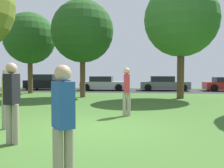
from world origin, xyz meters
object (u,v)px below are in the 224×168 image
object	(u,v)px
person_bystander	(127,89)
street_lamp_post	(29,66)
birch_tree_lone	(82,32)
person_thrower	(63,120)
person_catcher	(7,96)
oak_tree_right	(181,20)
person_walking	(12,99)
parked_car_silver	(103,84)
oak_tree_center	(30,38)
parked_car_black	(47,83)
parked_car_grey	(164,84)

from	to	relation	value
person_bystander	street_lamp_post	bearing A→B (deg)	36.82
birch_tree_lone	person_thrower	bearing A→B (deg)	-78.04
person_catcher	person_bystander	bearing A→B (deg)	87.45
oak_tree_right	person_catcher	xyz separation A→B (m)	(-6.40, -9.13, -3.99)
person_catcher	person_walking	bearing A→B (deg)	-6.10
birch_tree_lone	parked_car_silver	xyz separation A→B (m)	(0.41, 6.77, -3.76)
oak_tree_center	person_bystander	distance (m)	13.03
person_walking	parked_car_black	size ratio (longest dim) A/B	0.43
person_walking	parked_car_grey	xyz separation A→B (m)	(5.21, 17.68, -0.40)
street_lamp_post	oak_tree_right	bearing A→B (deg)	-15.98
birch_tree_lone	parked_car_grey	size ratio (longest dim) A/B	1.45
parked_car_grey	parked_car_black	bearing A→B (deg)	179.46
person_walking	parked_car_black	distance (m)	18.83
person_catcher	person_walking	xyz separation A→B (m)	(0.92, -1.40, 0.07)
person_walking	person_catcher	bearing A→B (deg)	38.23
parked_car_silver	parked_car_black	bearing A→B (deg)	176.63
oak_tree_center	parked_car_black	xyz separation A→B (m)	(-0.35, 4.39, -3.71)
person_walking	parked_car_silver	xyz separation A→B (m)	(-0.48, 17.45, -0.41)
parked_car_silver	street_lamp_post	xyz separation A→B (m)	(-5.61, -3.61, 1.64)
parked_car_grey	person_thrower	bearing A→B (deg)	-99.98
oak_tree_center	person_thrower	xyz separation A→B (m)	(7.60, -15.28, -3.45)
oak_tree_center	parked_car_silver	world-z (taller)	oak_tree_center
person_walking	street_lamp_post	xyz separation A→B (m)	(-6.09, 13.84, 1.23)
oak_tree_center	parked_car_black	size ratio (longest dim) A/B	1.54
person_catcher	person_walking	world-z (taller)	person_walking
birch_tree_lone	person_catcher	xyz separation A→B (m)	(-0.03, -9.28, -3.42)
person_catcher	person_bystander	distance (m)	4.11
birch_tree_lone	parked_car_black	world-z (taller)	birch_tree_lone
oak_tree_center	person_walking	world-z (taller)	oak_tree_center
birch_tree_lone	person_walking	world-z (taller)	birch_tree_lone
oak_tree_right	person_thrower	world-z (taller)	oak_tree_right
oak_tree_right	person_bystander	world-z (taller)	oak_tree_right
person_catcher	parked_car_silver	xyz separation A→B (m)	(0.44, 16.05, -0.34)
person_walking	parked_car_grey	world-z (taller)	person_walking
parked_car_grey	street_lamp_post	size ratio (longest dim) A/B	0.99
person_catcher	parked_car_silver	distance (m)	16.06
oak_tree_right	person_bystander	bearing A→B (deg)	-114.99
person_bystander	parked_car_silver	bearing A→B (deg)	8.38
birch_tree_lone	parked_car_grey	distance (m)	10.01
person_walking	parked_car_silver	bearing A→B (deg)	6.55
parked_car_black	street_lamp_post	xyz separation A→B (m)	(0.09, -3.95, 1.56)
parked_car_silver	parked_car_grey	bearing A→B (deg)	2.29
person_bystander	parked_car_black	xyz separation A→B (m)	(-8.55, 13.93, -0.32)
person_bystander	parked_car_black	size ratio (longest dim) A/B	0.43
parked_car_silver	street_lamp_post	size ratio (longest dim) A/B	0.95
person_thrower	oak_tree_right	bearing A→B (deg)	-56.01
person_catcher	oak_tree_right	bearing A→B (deg)	105.63
person_thrower	person_catcher	size ratio (longest dim) A/B	0.99
oak_tree_right	person_bystander	size ratio (longest dim) A/B	4.05
oak_tree_right	parked_car_black	xyz separation A→B (m)	(-11.66, 7.26, -4.26)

